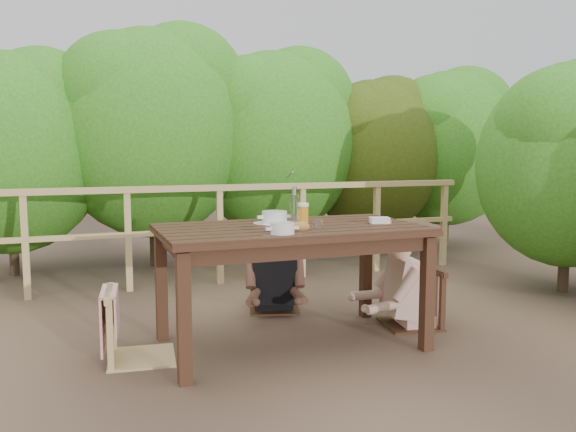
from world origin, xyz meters
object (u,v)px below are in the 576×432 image
object	(u,v)px
diner_right	(415,251)
tumbler	(318,225)
chair_far	(274,261)
woman	(273,242)
bread_roll	(300,227)
butter_tub	(379,221)
table	(291,287)
beer_glass	(303,215)
soup_near	(282,230)
bottle	(294,207)
chair_right	(411,271)
chair_left	(140,292)
soup_far	(275,218)

from	to	relation	value
diner_right	tumbler	world-z (taller)	diner_right
chair_far	woman	xyz separation A→B (m)	(0.00, 0.02, 0.16)
woman	bread_roll	world-z (taller)	woman
chair_far	butter_tub	size ratio (longest dim) A/B	6.06
table	chair_far	xyz separation A→B (m)	(0.19, 0.89, 0.01)
table	beer_glass	world-z (taller)	beer_glass
bread_roll	diner_right	bearing A→B (deg)	16.14
beer_glass	bread_roll	bearing A→B (deg)	-114.79
woman	soup_near	size ratio (longest dim) A/B	4.55
chair_far	bottle	size ratio (longest dim) A/B	2.97
chair_right	chair_left	bearing A→B (deg)	-80.00
chair_left	beer_glass	bearing A→B (deg)	-84.08
table	woman	xyz separation A→B (m)	(0.19, 0.91, 0.17)
tumbler	diner_right	bearing A→B (deg)	16.66
diner_right	beer_glass	distance (m)	0.99
bottle	butter_tub	bearing A→B (deg)	-13.09
chair_right	beer_glass	world-z (taller)	beer_glass
beer_glass	butter_tub	size ratio (longest dim) A/B	1.19
table	tumbler	distance (m)	0.50
bread_roll	chair_far	bearing A→B (deg)	79.35
diner_right	bottle	distance (m)	1.08
woman	bread_roll	size ratio (longest dim) A/B	9.32
beer_glass	bottle	bearing A→B (deg)	-162.53
bottle	tumbler	xyz separation A→B (m)	(0.08, -0.24, -0.10)
chair_far	chair_left	bearing A→B (deg)	-130.12
woman	bottle	bearing A→B (deg)	96.49
woman	soup_far	world-z (taller)	woman
tumbler	butter_tub	xyz separation A→B (m)	(0.52, 0.10, -0.01)
chair_left	soup_far	size ratio (longest dim) A/B	2.91
soup_far	bread_roll	distance (m)	0.42
diner_right	beer_glass	size ratio (longest dim) A/B	7.13
woman	butter_tub	size ratio (longest dim) A/B	8.46
table	soup_near	world-z (taller)	soup_near
tumbler	butter_tub	bearing A→B (deg)	11.40
table	butter_tub	size ratio (longest dim) A/B	12.93
woman	soup_far	xyz separation A→B (m)	(-0.24, -0.72, 0.29)
bread_roll	bottle	xyz separation A→B (m)	(0.06, 0.27, 0.10)
beer_glass	butter_tub	bearing A→B (deg)	-17.14
butter_tub	woman	bearing A→B (deg)	129.78
table	chair_left	distance (m)	1.01
woman	soup_far	size ratio (longest dim) A/B	3.82
chair_left	butter_tub	xyz separation A→B (m)	(1.65, -0.17, 0.41)
woman	diner_right	world-z (taller)	same
table	chair_left	world-z (taller)	chair_left
bottle	butter_tub	distance (m)	0.62
beer_glass	woman	bearing A→B (deg)	85.06
table	chair_right	xyz separation A→B (m)	(1.03, 0.09, 0.02)
table	woman	size ratio (longest dim) A/B	1.53
chair_far	chair_right	xyz separation A→B (m)	(0.84, -0.80, 0.01)
woman	diner_right	size ratio (longest dim) A/B	1.00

